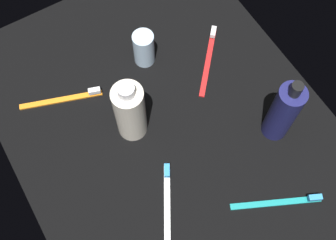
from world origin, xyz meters
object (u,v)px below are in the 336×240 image
Objects in this scene: toothbrush_teal at (282,202)px; lotion_bottle at (283,112)px; toothbrush_white at (167,203)px; toothbrush_red at (209,57)px; bodywash_bottle at (130,111)px; toothbrush_orange at (66,98)px; deodorant_stick at (144,48)px.

lotion_bottle is at bearing 148.56° from toothbrush_teal.
toothbrush_white is (-11.28, -19.38, 0.00)cm from toothbrush_teal.
toothbrush_red is 34.87cm from toothbrush_white.
toothbrush_white is at bearing -46.61° from toothbrush_red.
bodywash_bottle is 19.39cm from toothbrush_white.
toothbrush_red and toothbrush_orange have the same top height.
toothbrush_teal is (29.06, 17.20, -7.42)cm from bodywash_bottle.
deodorant_stick is (-29.13, -14.86, -3.99)cm from lotion_bottle.
deodorant_stick is at bearing 157.85° from toothbrush_white.
toothbrush_orange is (0.19, -19.81, -3.76)cm from deodorant_stick.
toothbrush_white is (31.32, -12.75, -3.76)cm from deodorant_stick.
toothbrush_orange is (-28.94, -34.67, -7.75)cm from lotion_bottle.
lotion_bottle is at bearing 94.53° from toothbrush_white.
deodorant_stick reaches higher than toothbrush_white.
toothbrush_orange is at bearing -148.06° from toothbrush_teal.
toothbrush_white is at bearing -22.15° from deodorant_stick.
bodywash_bottle is 17.85cm from toothbrush_orange.
bodywash_bottle is at bearing -149.38° from toothbrush_teal.
deodorant_stick is at bearing 90.55° from toothbrush_orange.
bodywash_bottle is 17.56cm from deodorant_stick.
toothbrush_teal is at bearing 30.62° from bodywash_bottle.
lotion_bottle reaches higher than toothbrush_red.
deodorant_stick is 15.06cm from toothbrush_red.
toothbrush_teal and toothbrush_orange have the same top height.
toothbrush_white is 31.92cm from toothbrush_orange.
toothbrush_teal is 1.18× the size of toothbrush_red.
toothbrush_teal is at bearing 8.85° from deodorant_stick.
toothbrush_red and toothbrush_white have the same top height.
lotion_bottle is at bearing 5.95° from toothbrush_red.
lotion_bottle is 2.17× the size of deodorant_stick.
toothbrush_red is at bearing 170.39° from toothbrush_teal.
bodywash_bottle is 1.01× the size of toothbrush_orange.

